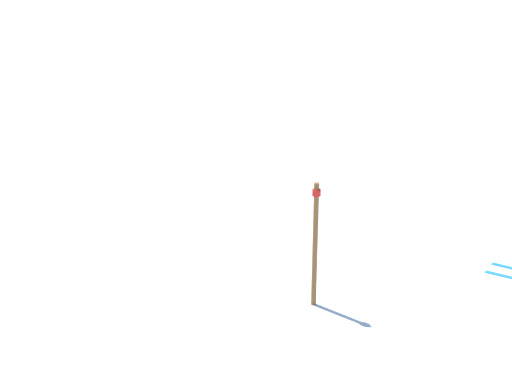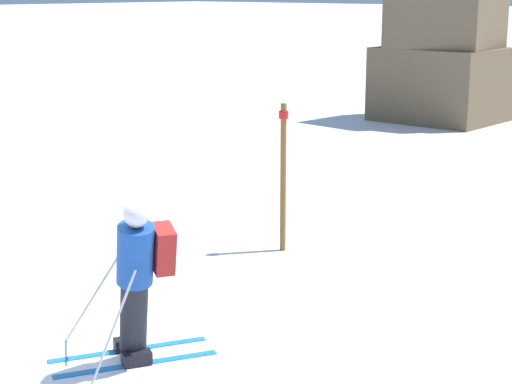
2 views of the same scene
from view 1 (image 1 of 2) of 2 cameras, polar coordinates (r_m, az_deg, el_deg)
The scene contains 1 object.
trail_marker at distance 13.00m, azimuth 3.97°, elevation -3.18°, with size 0.13×0.13×2.03m.
Camera 1 is at (-12.47, 3.70, 6.49)m, focal length 60.00 mm.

